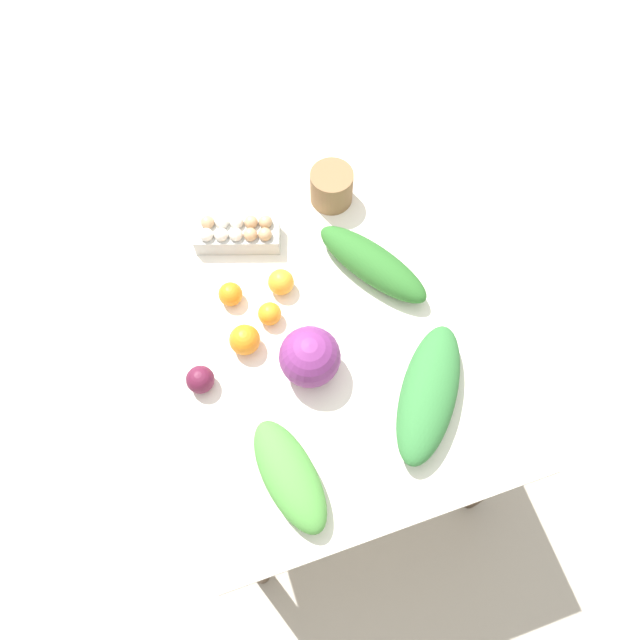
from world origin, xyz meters
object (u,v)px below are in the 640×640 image
orange_0 (281,282)px  orange_3 (245,339)px  cabbage_purple (310,357)px  greens_bunch_dandelion (372,264)px  egg_carton (237,234)px  greens_bunch_kale (429,393)px  greens_bunch_scallion (290,476)px  paper_bag (332,187)px  beet_root (200,380)px  orange_1 (230,294)px  orange_2 (270,314)px

orange_0 → orange_3: bearing=133.6°
cabbage_purple → orange_3: 0.19m
greens_bunch_dandelion → egg_carton: bearing=56.4°
greens_bunch_kale → cabbage_purple: bearing=55.2°
greens_bunch_scallion → greens_bunch_dandelion: bearing=-39.4°
egg_carton → orange_0: egg_carton is taller
paper_bag → orange_3: bearing=135.4°
egg_carton → paper_bag: (0.06, -0.31, 0.01)m
greens_bunch_scallion → beet_root: 0.34m
greens_bunch_scallion → beet_root: size_ratio=4.08×
egg_carton → orange_3: size_ratio=3.13×
greens_bunch_dandelion → orange_0: 0.26m
greens_bunch_dandelion → greens_bunch_scallion: bearing=140.6°
greens_bunch_kale → beet_root: size_ratio=5.23×
orange_1 → orange_3: 0.15m
egg_carton → orange_2: bearing=111.5°
greens_bunch_kale → orange_0: greens_bunch_kale is taller
egg_carton → orange_0: bearing=129.4°
greens_bunch_kale → orange_3: bearing=53.7°
greens_bunch_dandelion → orange_1: bearing=83.9°
paper_bag → beet_root: size_ratio=1.72×
orange_0 → greens_bunch_kale: bearing=-149.0°
greens_bunch_scallion → orange_1: size_ratio=4.52×
greens_bunch_scallion → orange_0: 0.54m
greens_bunch_kale → orange_2: greens_bunch_kale is taller
egg_carton → orange_0: (-0.19, -0.07, -0.01)m
cabbage_purple → orange_1: cabbage_purple is taller
beet_root → orange_0: (0.21, -0.28, -0.00)m
beet_root → orange_3: size_ratio=0.89×
greens_bunch_dandelion → orange_0: (0.03, 0.26, -0.01)m
beet_root → greens_bunch_scallion: bearing=-155.0°
greens_bunch_scallion → beet_root: (0.31, 0.15, -0.01)m
greens_bunch_scallion → orange_0: (0.52, -0.14, -0.01)m
orange_0 → orange_1: size_ratio=1.10×
beet_root → orange_1: size_ratio=1.11×
cabbage_purple → greens_bunch_kale: cabbage_purple is taller
cabbage_purple → greens_bunch_dandelion: (0.22, -0.26, -0.03)m
egg_carton → greens_bunch_dandelion: greens_bunch_dandelion is taller
orange_1 → orange_2: 0.13m
egg_carton → paper_bag: bearing=-150.9°
cabbage_purple → orange_2: 0.19m
orange_3 → greens_bunch_scallion: bearing=-179.2°
beet_root → orange_1: 0.26m
paper_bag → greens_bunch_scallion: paper_bag is taller
egg_carton → beet_root: egg_carton is taller
beet_root → orange_1: (0.22, -0.14, -0.00)m
beet_root → greens_bunch_kale: bearing=-112.7°
paper_bag → orange_3: size_ratio=1.53×
orange_0 → greens_bunch_scallion: bearing=165.0°
cabbage_purple → orange_0: cabbage_purple is taller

